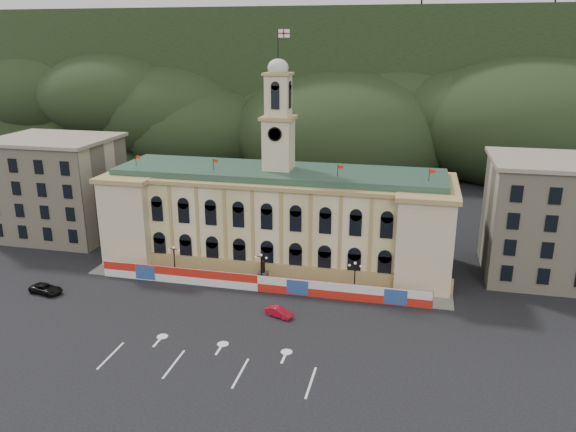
% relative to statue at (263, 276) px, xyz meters
% --- Properties ---
extents(ground, '(260.00, 260.00, 0.00)m').
position_rel_statue_xyz_m(ground, '(0.00, -18.00, -1.19)').
color(ground, black).
rests_on(ground, ground).
extents(lane_markings, '(26.00, 10.00, 0.02)m').
position_rel_statue_xyz_m(lane_markings, '(0.00, -23.00, -1.18)').
color(lane_markings, white).
rests_on(lane_markings, ground).
extents(hill_ridge, '(230.00, 80.00, 64.00)m').
position_rel_statue_xyz_m(hill_ridge, '(0.03, 103.99, 18.30)').
color(hill_ridge, black).
rests_on(hill_ridge, ground).
extents(city_hall, '(56.20, 17.60, 37.10)m').
position_rel_statue_xyz_m(city_hall, '(0.00, 9.63, 6.66)').
color(city_hall, beige).
rests_on(city_hall, ground).
extents(side_building_left, '(21.00, 17.00, 18.60)m').
position_rel_statue_xyz_m(side_building_left, '(-43.00, 12.93, 8.14)').
color(side_building_left, '#B9AC8E').
rests_on(side_building_left, ground).
extents(side_building_right, '(21.00, 17.00, 18.60)m').
position_rel_statue_xyz_m(side_building_right, '(43.00, 12.93, 8.14)').
color(side_building_right, '#B9AC8E').
rests_on(side_building_right, ground).
extents(hoarding_fence, '(50.00, 0.44, 2.50)m').
position_rel_statue_xyz_m(hoarding_fence, '(0.06, -2.93, 0.06)').
color(hoarding_fence, red).
rests_on(hoarding_fence, ground).
extents(pavement, '(56.00, 5.50, 0.16)m').
position_rel_statue_xyz_m(pavement, '(0.00, -0.25, -1.11)').
color(pavement, slate).
rests_on(pavement, ground).
extents(statue, '(1.40, 1.40, 3.72)m').
position_rel_statue_xyz_m(statue, '(0.00, 0.00, 0.00)').
color(statue, '#595651').
rests_on(statue, ground).
extents(lamp_left, '(1.96, 0.44, 5.15)m').
position_rel_statue_xyz_m(lamp_left, '(-14.00, -1.00, 1.89)').
color(lamp_left, black).
rests_on(lamp_left, ground).
extents(lamp_center, '(1.96, 0.44, 5.15)m').
position_rel_statue_xyz_m(lamp_center, '(0.00, -1.00, 1.89)').
color(lamp_center, black).
rests_on(lamp_center, ground).
extents(lamp_right, '(1.96, 0.44, 5.15)m').
position_rel_statue_xyz_m(lamp_right, '(14.00, -1.00, 1.89)').
color(lamp_right, black).
rests_on(lamp_right, ground).
extents(red_sedan, '(3.88, 4.75, 1.27)m').
position_rel_statue_xyz_m(red_sedan, '(4.92, -10.00, -0.55)').
color(red_sedan, '#AE0C20').
rests_on(red_sedan, ground).
extents(black_suv, '(4.09, 5.86, 1.40)m').
position_rel_statue_xyz_m(black_suv, '(-30.00, -10.75, -0.49)').
color(black_suv, black).
rests_on(black_suv, ground).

